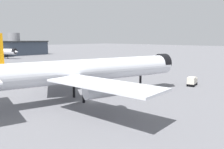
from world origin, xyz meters
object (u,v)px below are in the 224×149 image
(airliner_near_gate, at_px, (86,71))
(service_truck_front, at_px, (192,81))
(baggage_cart_trailing, at_px, (69,74))
(traffic_cone_near_nose, at_px, (140,78))

(airliner_near_gate, relative_size, service_truck_front, 10.52)
(baggage_cart_trailing, bearing_deg, service_truck_front, -87.11)
(service_truck_front, height_order, baggage_cart_trailing, service_truck_front)
(airliner_near_gate, xyz_separation_m, service_truck_front, (35.80, -12.22, -5.84))
(airliner_near_gate, xyz_separation_m, baggage_cart_trailing, (18.32, 33.67, -6.46))
(airliner_near_gate, distance_m, traffic_cone_near_nose, 36.27)
(baggage_cart_trailing, xyz_separation_m, traffic_cone_near_nose, (16.18, -25.05, -0.67))
(traffic_cone_near_nose, bearing_deg, baggage_cart_trailing, 122.85)
(airliner_near_gate, height_order, service_truck_front, airliner_near_gate)
(airliner_near_gate, distance_m, service_truck_front, 38.28)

